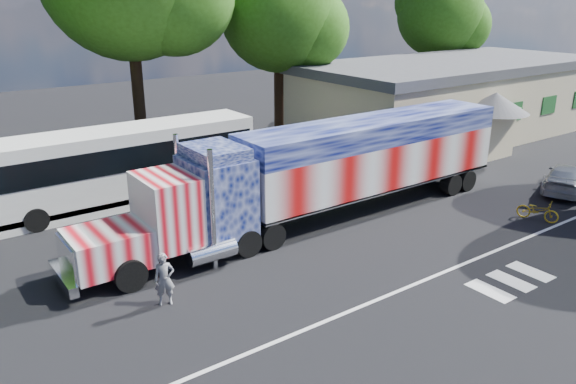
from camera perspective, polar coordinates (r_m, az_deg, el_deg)
ground at (r=21.31m, az=4.76°, el=-7.01°), size 100.00×100.00×0.00m
lane_markings at (r=20.13m, az=15.61°, el=-9.36°), size 30.00×2.67×0.01m
semi_truck at (r=24.45m, az=4.26°, el=2.37°), size 21.12×3.34×4.50m
coach_bus at (r=27.76m, az=-15.88°, el=2.77°), size 12.39×2.88×3.60m
hall_building at (r=41.70m, az=16.33°, el=9.17°), size 22.40×12.80×5.20m
parked_car at (r=31.77m, az=26.46°, el=1.27°), size 5.06×3.50×1.36m
woman at (r=18.52m, az=-12.45°, el=-8.64°), size 0.75×0.62×1.77m
bicycle at (r=27.12m, az=24.04°, el=-1.72°), size 1.16×1.87×0.93m
tree_far_ne at (r=51.82m, az=15.34°, el=17.00°), size 7.64×7.28×11.60m
tree_ne_a at (r=38.07m, az=-0.73°, el=17.70°), size 8.05×7.66×12.24m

